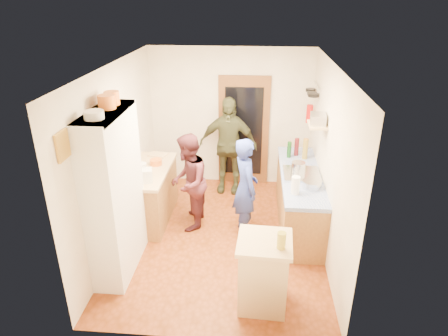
# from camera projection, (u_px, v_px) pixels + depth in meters

# --- Properties ---
(floor) EXTENTS (3.00, 4.00, 0.02)m
(floor) POSITION_uv_depth(u_px,v_px,m) (221.00, 237.00, 6.20)
(floor) COLOR brown
(floor) RESTS_ON ground
(ceiling) EXTENTS (3.00, 4.00, 0.02)m
(ceiling) POSITION_uv_depth(u_px,v_px,m) (221.00, 65.00, 5.12)
(ceiling) COLOR silver
(ceiling) RESTS_ON ground
(wall_back) EXTENTS (3.00, 0.02, 2.60)m
(wall_back) POSITION_uv_depth(u_px,v_px,m) (231.00, 118.00, 7.49)
(wall_back) COLOR silver
(wall_back) RESTS_ON ground
(wall_front) EXTENTS (3.00, 0.02, 2.60)m
(wall_front) POSITION_uv_depth(u_px,v_px,m) (202.00, 240.00, 3.83)
(wall_front) COLOR silver
(wall_front) RESTS_ON ground
(wall_left) EXTENTS (0.02, 4.00, 2.60)m
(wall_left) POSITION_uv_depth(u_px,v_px,m) (117.00, 156.00, 5.77)
(wall_left) COLOR silver
(wall_left) RESTS_ON ground
(wall_right) EXTENTS (0.02, 4.00, 2.60)m
(wall_right) POSITION_uv_depth(u_px,v_px,m) (329.00, 163.00, 5.55)
(wall_right) COLOR silver
(wall_right) RESTS_ON ground
(door_frame) EXTENTS (0.95, 0.06, 2.10)m
(door_frame) POSITION_uv_depth(u_px,v_px,m) (244.00, 131.00, 7.53)
(door_frame) COLOR brown
(door_frame) RESTS_ON ground
(door_glass) EXTENTS (0.70, 0.02, 1.70)m
(door_glass) POSITION_uv_depth(u_px,v_px,m) (244.00, 132.00, 7.50)
(door_glass) COLOR black
(door_glass) RESTS_ON door_frame
(hutch_body) EXTENTS (0.40, 1.20, 2.20)m
(hutch_body) POSITION_uv_depth(u_px,v_px,m) (115.00, 194.00, 5.11)
(hutch_body) COLOR white
(hutch_body) RESTS_ON ground
(hutch_top_shelf) EXTENTS (0.40, 1.14, 0.04)m
(hutch_top_shelf) POSITION_uv_depth(u_px,v_px,m) (104.00, 113.00, 4.67)
(hutch_top_shelf) COLOR white
(hutch_top_shelf) RESTS_ON hutch_body
(plate_stack) EXTENTS (0.22, 0.22, 0.09)m
(plate_stack) POSITION_uv_depth(u_px,v_px,m) (94.00, 115.00, 4.37)
(plate_stack) COLOR white
(plate_stack) RESTS_ON hutch_top_shelf
(orange_pot_a) EXTENTS (0.21, 0.21, 0.17)m
(orange_pot_a) POSITION_uv_depth(u_px,v_px,m) (107.00, 102.00, 4.73)
(orange_pot_a) COLOR orange
(orange_pot_a) RESTS_ON hutch_top_shelf
(orange_pot_b) EXTENTS (0.19, 0.19, 0.17)m
(orange_pot_b) POSITION_uv_depth(u_px,v_px,m) (112.00, 98.00, 4.90)
(orange_pot_b) COLOR orange
(orange_pot_b) RESTS_ON hutch_top_shelf
(left_counter_base) EXTENTS (0.60, 1.40, 0.85)m
(left_counter_base) POSITION_uv_depth(u_px,v_px,m) (151.00, 195.00, 6.52)
(left_counter_base) COLOR #A07335
(left_counter_base) RESTS_ON ground
(left_counter_top) EXTENTS (0.64, 1.44, 0.05)m
(left_counter_top) POSITION_uv_depth(u_px,v_px,m) (149.00, 170.00, 6.33)
(left_counter_top) COLOR tan
(left_counter_top) RESTS_ON left_counter_base
(toaster) EXTENTS (0.30, 0.23, 0.20)m
(toaster) POSITION_uv_depth(u_px,v_px,m) (143.00, 176.00, 5.86)
(toaster) COLOR white
(toaster) RESTS_ON left_counter_top
(kettle) EXTENTS (0.17, 0.17, 0.18)m
(kettle) POSITION_uv_depth(u_px,v_px,m) (141.00, 169.00, 6.11)
(kettle) COLOR white
(kettle) RESTS_ON left_counter_top
(orange_bowl) EXTENTS (0.22, 0.22, 0.09)m
(orange_bowl) POSITION_uv_depth(u_px,v_px,m) (156.00, 162.00, 6.46)
(orange_bowl) COLOR orange
(orange_bowl) RESTS_ON left_counter_top
(chopping_board) EXTENTS (0.34, 0.28, 0.02)m
(chopping_board) POSITION_uv_depth(u_px,v_px,m) (158.00, 154.00, 6.84)
(chopping_board) COLOR tan
(chopping_board) RESTS_ON left_counter_top
(right_counter_base) EXTENTS (0.60, 2.20, 0.84)m
(right_counter_base) POSITION_uv_depth(u_px,v_px,m) (299.00, 200.00, 6.38)
(right_counter_base) COLOR #A07335
(right_counter_base) RESTS_ON ground
(right_counter_top) EXTENTS (0.62, 2.22, 0.06)m
(right_counter_top) POSITION_uv_depth(u_px,v_px,m) (301.00, 175.00, 6.20)
(right_counter_top) COLOR #1C3AA4
(right_counter_top) RESTS_ON right_counter_base
(hob) EXTENTS (0.55, 0.58, 0.04)m
(hob) POSITION_uv_depth(u_px,v_px,m) (302.00, 174.00, 6.10)
(hob) COLOR silver
(hob) RESTS_ON right_counter_top
(pot_on_hob) EXTENTS (0.21, 0.21, 0.14)m
(pot_on_hob) POSITION_uv_depth(u_px,v_px,m) (298.00, 167.00, 6.14)
(pot_on_hob) COLOR silver
(pot_on_hob) RESTS_ON hob
(bottle_a) EXTENTS (0.09, 0.09, 0.28)m
(bottle_a) POSITION_uv_depth(u_px,v_px,m) (289.00, 150.00, 6.71)
(bottle_a) COLOR #143F14
(bottle_a) RESTS_ON right_counter_top
(bottle_b) EXTENTS (0.08, 0.08, 0.31)m
(bottle_b) POSITION_uv_depth(u_px,v_px,m) (297.00, 147.00, 6.79)
(bottle_b) COLOR #591419
(bottle_b) RESTS_ON right_counter_top
(bottle_c) EXTENTS (0.10, 0.10, 0.35)m
(bottle_c) POSITION_uv_depth(u_px,v_px,m) (305.00, 149.00, 6.64)
(bottle_c) COLOR olive
(bottle_c) RESTS_ON right_counter_top
(paper_towel) EXTENTS (0.14, 0.14, 0.26)m
(paper_towel) POSITION_uv_depth(u_px,v_px,m) (296.00, 185.00, 5.51)
(paper_towel) COLOR white
(paper_towel) RESTS_ON right_counter_top
(mixing_bowl) EXTENTS (0.33, 0.33, 0.11)m
(mixing_bowl) POSITION_uv_depth(u_px,v_px,m) (312.00, 184.00, 5.71)
(mixing_bowl) COLOR silver
(mixing_bowl) RESTS_ON right_counter_top
(island_base) EXTENTS (0.58, 0.58, 0.86)m
(island_base) POSITION_uv_depth(u_px,v_px,m) (263.00, 275.00, 4.70)
(island_base) COLOR tan
(island_base) RESTS_ON ground
(island_top) EXTENTS (0.65, 0.65, 0.05)m
(island_top) POSITION_uv_depth(u_px,v_px,m) (265.00, 242.00, 4.51)
(island_top) COLOR tan
(island_top) RESTS_ON island_base
(cutting_board) EXTENTS (0.36, 0.30, 0.02)m
(cutting_board) POSITION_uv_depth(u_px,v_px,m) (261.00, 239.00, 4.56)
(cutting_board) COLOR white
(cutting_board) RESTS_ON island_top
(oil_jar) EXTENTS (0.10, 0.10, 0.20)m
(oil_jar) POSITION_uv_depth(u_px,v_px,m) (281.00, 241.00, 4.33)
(oil_jar) COLOR #AD9E2D
(oil_jar) RESTS_ON island_top
(pan_rail) EXTENTS (0.02, 0.65, 0.02)m
(pan_rail) POSITION_uv_depth(u_px,v_px,m) (317.00, 85.00, 6.63)
(pan_rail) COLOR silver
(pan_rail) RESTS_ON wall_right
(pan_hang_a) EXTENTS (0.18, 0.18, 0.05)m
(pan_hang_a) POSITION_uv_depth(u_px,v_px,m) (313.00, 95.00, 6.53)
(pan_hang_a) COLOR black
(pan_hang_a) RESTS_ON pan_rail
(pan_hang_b) EXTENTS (0.16, 0.16, 0.05)m
(pan_hang_b) POSITION_uv_depth(u_px,v_px,m) (312.00, 93.00, 6.72)
(pan_hang_b) COLOR black
(pan_hang_b) RESTS_ON pan_rail
(pan_hang_c) EXTENTS (0.17, 0.17, 0.05)m
(pan_hang_c) POSITION_uv_depth(u_px,v_px,m) (311.00, 90.00, 6.90)
(pan_hang_c) COLOR black
(pan_hang_c) RESTS_ON pan_rail
(wall_shelf) EXTENTS (0.26, 0.42, 0.03)m
(wall_shelf) POSITION_uv_depth(u_px,v_px,m) (317.00, 125.00, 5.80)
(wall_shelf) COLOR tan
(wall_shelf) RESTS_ON wall_right
(radio) EXTENTS (0.25, 0.32, 0.15)m
(radio) POSITION_uv_depth(u_px,v_px,m) (318.00, 119.00, 5.76)
(radio) COLOR silver
(radio) RESTS_ON wall_shelf
(ext_bracket) EXTENTS (0.06, 0.10, 0.04)m
(ext_bracket) POSITION_uv_depth(u_px,v_px,m) (313.00, 117.00, 7.03)
(ext_bracket) COLOR black
(ext_bracket) RESTS_ON wall_right
(fire_extinguisher) EXTENTS (0.11, 0.11, 0.32)m
(fire_extinguisher) POSITION_uv_depth(u_px,v_px,m) (309.00, 114.00, 7.02)
(fire_extinguisher) COLOR red
(fire_extinguisher) RESTS_ON wall_right
(picture_frame) EXTENTS (0.03, 0.25, 0.30)m
(picture_frame) POSITION_uv_depth(u_px,v_px,m) (63.00, 146.00, 4.05)
(picture_frame) COLOR gold
(picture_frame) RESTS_ON wall_left
(person_hob) EXTENTS (0.54, 0.66, 1.56)m
(person_hob) POSITION_uv_depth(u_px,v_px,m) (248.00, 188.00, 5.99)
(person_hob) COLOR #2C3E9E
(person_hob) RESTS_ON ground
(person_left) EXTENTS (0.59, 0.75, 1.55)m
(person_left) POSITION_uv_depth(u_px,v_px,m) (191.00, 181.00, 6.20)
(person_left) COLOR #4A1F26
(person_left) RESTS_ON ground
(person_back) EXTENTS (1.09, 0.51, 1.80)m
(person_back) POSITION_uv_depth(u_px,v_px,m) (229.00, 146.00, 7.26)
(person_back) COLOR #3A3C24
(person_back) RESTS_ON ground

